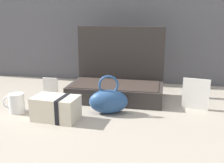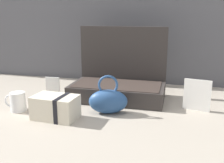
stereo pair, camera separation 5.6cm
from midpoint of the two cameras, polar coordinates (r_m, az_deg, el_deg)
name	(u,v)px [view 2 (the right image)]	position (r m, az deg, el deg)	size (l,w,h in m)	color
ground_plane	(115,109)	(1.33, 1.95, -5.97)	(6.00, 6.00, 0.00)	#9E9384
open_suitcase	(119,82)	(1.49, 2.57, -0.18)	(0.51, 0.29, 0.39)	#332D2B
teal_pouch_handbag	(108,101)	(1.26, 0.43, -4.19)	(0.20, 0.13, 0.19)	#284C7F
cream_toiletry_bag	(56,107)	(1.22, -10.70, -5.51)	(0.21, 0.14, 0.11)	beige
coffee_mug	(17,102)	(1.36, -18.64, -4.14)	(0.11, 0.07, 0.09)	silver
info_card_left	(197,95)	(1.36, 19.01, -2.83)	(0.13, 0.01, 0.16)	white
poster_card_right	(53,88)	(1.51, -11.66, -1.35)	(0.08, 0.01, 0.12)	white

